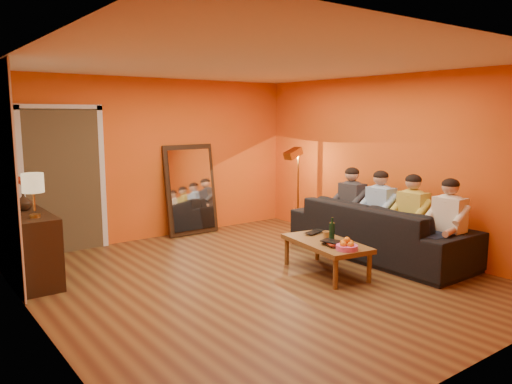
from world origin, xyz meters
TOP-DOWN VIEW (x-y plane):
  - room_shell at (0.00, 0.37)m, footprint 5.00×5.50m
  - white_accent at (-2.48, 1.75)m, footprint 0.02×1.90m
  - doorway_recess at (-1.50, 2.83)m, footprint 1.06×0.30m
  - door_jamb_left at (-2.07, 2.71)m, footprint 0.08×0.06m
  - door_jamb_right at (-0.93, 2.71)m, footprint 0.08×0.06m
  - door_header at (-1.50, 2.71)m, footprint 1.22×0.06m
  - mirror_frame at (0.55, 2.63)m, footprint 0.92×0.27m
  - mirror_glass at (0.55, 2.59)m, footprint 0.78×0.21m
  - sideboard at (-2.24, 1.55)m, footprint 0.44×1.18m
  - table_lamp at (-2.24, 1.25)m, footprint 0.24×0.24m
  - sofa at (2.00, -0.23)m, footprint 2.68×1.05m
  - coffee_table at (0.86, -0.31)m, footprint 0.81×1.30m
  - floor_lamp at (2.00, 1.52)m, footprint 0.31×0.25m
  - dog at (1.81, 0.32)m, footprint 0.43×0.64m
  - person_far_left at (2.13, -1.23)m, footprint 0.70×0.44m
  - person_mid_left at (2.13, -0.68)m, footprint 0.70×0.44m
  - person_mid_right at (2.13, -0.13)m, footprint 0.70×0.44m
  - person_far_right at (2.13, 0.42)m, footprint 0.70×0.44m
  - fruit_bowl at (0.76, -0.76)m, footprint 0.26×0.26m
  - wine_bottle at (0.91, -0.36)m, footprint 0.07×0.07m
  - tumbler at (0.98, -0.19)m, footprint 0.11×0.11m
  - laptop at (1.04, 0.04)m, footprint 0.38×0.30m
  - book_lower at (0.68, -0.51)m, footprint 0.22×0.27m
  - book_mid at (0.69, -0.50)m, footprint 0.24×0.27m
  - book_upper at (0.68, -0.52)m, footprint 0.22×0.26m
  - vase at (-2.24, 1.80)m, footprint 0.20×0.20m
  - flowers at (-2.24, 1.80)m, footprint 0.17×0.17m

SIDE VIEW (x-z plane):
  - coffee_table at x=0.86m, z-range 0.00..0.42m
  - dog at x=1.81m, z-range 0.00..0.73m
  - sofa at x=2.00m, z-range 0.00..0.78m
  - sideboard at x=-2.24m, z-range 0.00..0.85m
  - book_lower at x=0.68m, z-range 0.42..0.44m
  - laptop at x=1.04m, z-range 0.42..0.45m
  - book_mid at x=0.69m, z-range 0.44..0.46m
  - tumbler at x=0.98m, z-range 0.42..0.51m
  - book_upper at x=0.68m, z-range 0.46..0.48m
  - fruit_bowl at x=0.76m, z-range 0.42..0.58m
  - wine_bottle at x=0.91m, z-range 0.42..0.73m
  - person_far_left at x=2.13m, z-range 0.00..1.22m
  - person_mid_left at x=2.13m, z-range 0.00..1.22m
  - person_mid_right at x=2.13m, z-range 0.00..1.22m
  - person_far_right at x=2.13m, z-range 0.00..1.22m
  - floor_lamp at x=2.00m, z-range 0.00..1.44m
  - mirror_frame at x=0.55m, z-range 0.00..1.52m
  - mirror_glass at x=0.55m, z-range 0.09..1.43m
  - vase at x=-2.24m, z-range 0.85..1.06m
  - doorway_recess at x=-1.50m, z-range 0.00..2.10m
  - door_jamb_left at x=-2.07m, z-range -0.05..2.15m
  - door_jamb_right at x=-0.93m, z-range -0.05..2.15m
  - table_lamp at x=-2.24m, z-range 0.85..1.36m
  - flowers at x=-2.24m, z-range 0.97..1.42m
  - room_shell at x=0.00m, z-range 0.00..2.60m
  - white_accent at x=-2.48m, z-range 0.01..2.59m
  - door_header at x=-1.50m, z-range 2.08..2.16m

